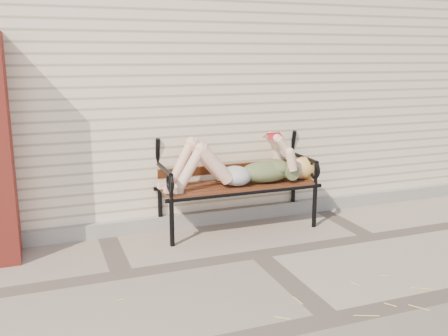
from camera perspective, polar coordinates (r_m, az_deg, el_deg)
name	(u,v)px	position (r m, az deg, el deg)	size (l,w,h in m)	color
ground	(258,254)	(4.69, 3.94, -9.80)	(80.00, 80.00, 0.00)	gray
house_wall	(172,77)	(7.18, -5.99, 10.30)	(8.00, 4.00, 3.00)	beige
foundation_strip	(222,216)	(5.51, -0.24, -5.48)	(8.00, 0.10, 0.15)	gray
garden_bench	(234,167)	(5.26, 1.20, 0.09)	(1.78, 0.71, 1.15)	black
reading_woman	(241,166)	(5.13, 1.93, 0.20)	(1.68, 0.38, 0.53)	#0A2F47
straw_scatter	(228,324)	(3.57, 0.44, -17.40)	(2.61, 1.52, 0.01)	tan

